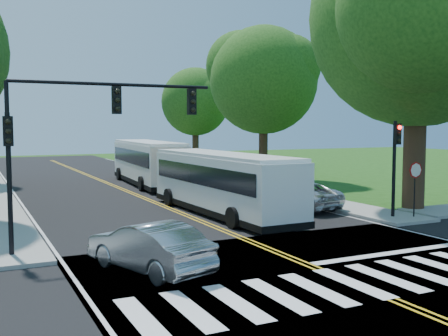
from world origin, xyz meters
TOP-DOWN VIEW (x-y plane):
  - ground at (0.00, 0.00)m, footprint 140.00×140.00m
  - road at (0.00, 18.00)m, footprint 14.00×96.00m
  - cross_road at (0.00, 0.00)m, footprint 60.00×12.00m
  - center_line at (0.00, 22.00)m, footprint 0.36×70.00m
  - edge_line_w at (-6.80, 22.00)m, footprint 0.12×70.00m
  - edge_line_e at (6.80, 22.00)m, footprint 0.12×70.00m
  - crosswalk at (0.00, -0.50)m, footprint 12.60×3.00m
  - stop_bar at (3.50, 1.60)m, footprint 6.60×0.40m
  - sidewalk_ne at (8.30, 25.00)m, footprint 2.60×40.00m
  - tree_ne_big at (11.00, 8.00)m, footprint 10.80×10.80m
  - tree_east_mid at (11.50, 24.00)m, footprint 8.40×8.40m
  - tree_east_far at (12.50, 40.00)m, footprint 7.20×7.20m
  - signal_nw at (-5.86, 6.43)m, footprint 7.15×0.46m
  - signal_ne at (8.20, 6.44)m, footprint 0.30×0.46m
  - stop_sign at (9.00, 5.98)m, footprint 0.76×0.08m
  - bus_lead at (1.69, 11.25)m, footprint 3.04×11.62m
  - bus_follow at (2.48, 25.37)m, footprint 3.59×12.45m
  - hatchback at (-4.65, 3.12)m, footprint 2.91×4.73m
  - suv at (5.72, 11.04)m, footprint 3.54×5.68m
  - dark_sedan at (4.96, 20.68)m, footprint 3.37×4.89m

SIDE VIEW (x-z plane):
  - ground at x=0.00m, z-range 0.00..0.00m
  - road at x=0.00m, z-range 0.00..0.01m
  - cross_road at x=0.00m, z-range 0.00..0.01m
  - center_line at x=0.00m, z-range 0.01..0.02m
  - edge_line_w at x=-6.80m, z-range 0.01..0.02m
  - edge_line_e at x=6.80m, z-range 0.01..0.02m
  - crosswalk at x=0.00m, z-range 0.01..0.02m
  - stop_bar at x=3.50m, z-range 0.01..0.02m
  - sidewalk_ne at x=8.30m, z-range 0.00..0.15m
  - dark_sedan at x=4.96m, z-range 0.01..1.33m
  - suv at x=5.72m, z-range 0.01..1.48m
  - hatchback at x=-4.65m, z-range 0.01..1.48m
  - bus_lead at x=1.69m, z-range 0.09..3.08m
  - bus_follow at x=2.48m, z-range 0.10..3.28m
  - stop_sign at x=9.00m, z-range 0.77..3.30m
  - signal_ne at x=8.20m, z-range 0.76..5.16m
  - signal_nw at x=-5.86m, z-range 1.55..7.21m
  - tree_east_far at x=12.50m, z-range 1.69..12.03m
  - tree_east_mid at x=11.50m, z-range 1.89..13.82m
  - tree_ne_big at x=11.00m, z-range 2.17..17.08m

